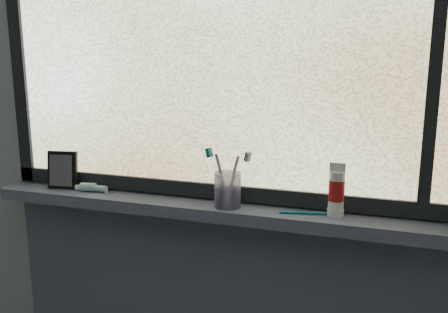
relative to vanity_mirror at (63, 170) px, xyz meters
name	(u,v)px	position (x,y,z in m)	size (l,w,h in m)	color
wall_back	(229,130)	(0.60, 0.07, 0.16)	(3.00, 0.01, 2.50)	#9EA3A8
windowsill	(221,211)	(0.60, -0.01, -0.09)	(1.62, 0.14, 0.04)	#4F546A
window_pane	(227,41)	(0.60, 0.04, 0.44)	(1.50, 0.01, 1.00)	silver
frame_bottom	(226,192)	(0.60, 0.04, -0.04)	(1.60, 0.03, 0.05)	black
frame_left	(18,42)	(-0.18, 0.04, 0.44)	(0.05, 0.03, 1.10)	black
frame_mullion	(438,40)	(1.20, 0.04, 0.44)	(0.04, 0.03, 1.00)	black
vanity_mirror	(63,170)	(0.00, 0.00, 0.00)	(0.11, 0.05, 0.13)	black
toothpaste_tube	(93,188)	(0.12, -0.01, -0.05)	(0.17, 0.04, 0.03)	white
toothbrush_cup	(228,190)	(0.62, -0.02, -0.01)	(0.08, 0.08, 0.11)	#9A8FBD
toothbrush_lying	(305,212)	(0.86, -0.02, -0.06)	(0.19, 0.02, 0.01)	#0D677A
cream_tube	(337,188)	(0.95, 0.00, 0.02)	(0.05, 0.05, 0.12)	silver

